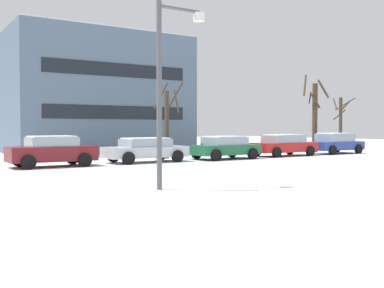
{
  "coord_description": "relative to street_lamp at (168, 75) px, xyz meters",
  "views": [
    {
      "loc": [
        -1.13,
        -13.59,
        1.85
      ],
      "look_at": [
        10.46,
        4.67,
        1.05
      ],
      "focal_mm": 42.58,
      "sensor_mm": 36.0,
      "label": 1
    }
  ],
  "objects": [
    {
      "name": "parked_car_blue",
      "position": [
        18.89,
        9.71,
        -2.66
      ],
      "size": [
        4.27,
        2.16,
        1.45
      ],
      "color": "#283D93",
      "rests_on": "ground"
    },
    {
      "name": "street_lamp",
      "position": [
        0.0,
        0.0,
        0.0
      ],
      "size": [
        1.66,
        0.36,
        5.54
      ],
      "color": "#4C4F54",
      "rests_on": "ground"
    },
    {
      "name": "tree_far_left",
      "position": [
        18.94,
        11.63,
        -0.57
      ],
      "size": [
        1.97,
        1.99,
        5.8
      ],
      "color": "#423326",
      "rests_on": "ground"
    },
    {
      "name": "tree_far_mid",
      "position": [
        22.95,
        12.58,
        -1.06
      ],
      "size": [
        1.75,
        1.67,
        4.23
      ],
      "color": "#423326",
      "rests_on": "ground"
    },
    {
      "name": "parked_car_green",
      "position": [
        9.03,
        9.37,
        -2.7
      ],
      "size": [
        4.09,
        2.19,
        1.34
      ],
      "color": "#1E6038",
      "rests_on": "ground"
    },
    {
      "name": "parked_car_maroon",
      "position": [
        -0.83,
        9.58,
        -2.65
      ],
      "size": [
        3.96,
        2.03,
        1.45
      ],
      "color": "maroon",
      "rests_on": "ground"
    },
    {
      "name": "parked_car_silver",
      "position": [
        4.1,
        9.71,
        -2.71
      ],
      "size": [
        4.42,
        2.11,
        1.3
      ],
      "color": "silver",
      "rests_on": "ground"
    },
    {
      "name": "tree_far_right",
      "position": [
        6.54,
        11.67,
        -1.09
      ],
      "size": [
        1.56,
        1.69,
        4.58
      ],
      "color": "#423326",
      "rests_on": "ground"
    },
    {
      "name": "parked_car_red",
      "position": [
        13.96,
        9.66,
        -2.67
      ],
      "size": [
        4.6,
        2.1,
        1.39
      ],
      "color": "red",
      "rests_on": "ground"
    },
    {
      "name": "building_far_right",
      "position": [
        5.53,
        21.02,
        0.91
      ],
      "size": [
        12.58,
        8.89,
        8.61
      ],
      "color": "slate",
      "rests_on": "ground"
    }
  ]
}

